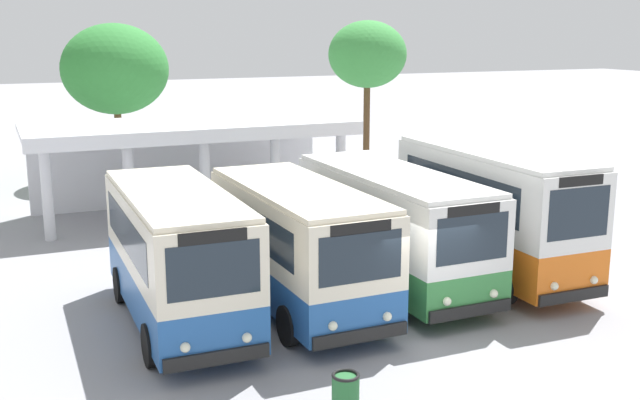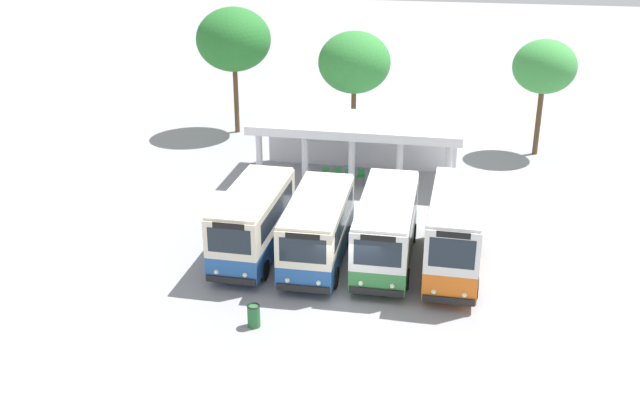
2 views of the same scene
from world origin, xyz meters
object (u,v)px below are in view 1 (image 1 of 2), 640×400
at_px(waiting_chair_fourth_seat, 210,204).
at_px(litter_bin_apron, 346,398).
at_px(city_bus_nearest_orange, 177,252).
at_px(waiting_chair_end_by_column, 155,209).
at_px(city_bus_middle_cream, 392,223).
at_px(waiting_chair_middle_seat, 193,206).
at_px(waiting_chair_fifth_seat, 229,203).
at_px(city_bus_second_in_row, 298,241).
at_px(waiting_chair_second_from_end, 174,207).
at_px(city_bus_fourth_amber, 492,207).

distance_m(waiting_chair_fourth_seat, litter_bin_apron, 15.47).
bearing_deg(waiting_chair_fourth_seat, city_bus_nearest_orange, -109.44).
bearing_deg(litter_bin_apron, waiting_chair_fourth_seat, 83.08).
relative_size(waiting_chair_end_by_column, litter_bin_apron, 0.96).
relative_size(city_bus_middle_cream, waiting_chair_end_by_column, 8.54).
xyz_separation_m(waiting_chair_middle_seat, waiting_chair_fifth_seat, (1.33, -0.03, 0.00)).
relative_size(city_bus_nearest_orange, litter_bin_apron, 7.44).
relative_size(city_bus_second_in_row, waiting_chair_fourth_seat, 7.86).
relative_size(waiting_chair_middle_seat, waiting_chair_fifth_seat, 1.00).
bearing_deg(waiting_chair_middle_seat, waiting_chair_second_from_end, 173.34).
bearing_deg(city_bus_middle_cream, waiting_chair_middle_seat, 108.47).
distance_m(waiting_chair_fifth_seat, litter_bin_apron, 15.44).
relative_size(city_bus_nearest_orange, waiting_chair_middle_seat, 7.78).
bearing_deg(city_bus_second_in_row, city_bus_nearest_orange, 178.39).
height_order(city_bus_nearest_orange, litter_bin_apron, city_bus_nearest_orange).
distance_m(city_bus_second_in_row, litter_bin_apron, 5.83).
relative_size(waiting_chair_end_by_column, waiting_chair_middle_seat, 1.00).
bearing_deg(city_bus_nearest_orange, waiting_chair_end_by_column, 81.53).
bearing_deg(city_bus_middle_cream, city_bus_fourth_amber, -6.30).
height_order(city_bus_fourth_amber, waiting_chair_end_by_column, city_bus_fourth_amber).
relative_size(city_bus_second_in_row, waiting_chair_fifth_seat, 7.86).
height_order(city_bus_middle_cream, waiting_chair_middle_seat, city_bus_middle_cream).
bearing_deg(waiting_chair_fourth_seat, waiting_chair_end_by_column, -178.34).
bearing_deg(waiting_chair_second_from_end, city_bus_second_in_row, -85.31).
bearing_deg(waiting_chair_fourth_seat, litter_bin_apron, -96.92).
bearing_deg(waiting_chair_fourth_seat, waiting_chair_middle_seat, -172.14).
relative_size(waiting_chair_end_by_column, waiting_chair_fifth_seat, 1.00).
distance_m(waiting_chair_end_by_column, waiting_chair_middle_seat, 1.33).
bearing_deg(city_bus_nearest_orange, litter_bin_apron, -74.39).
relative_size(city_bus_second_in_row, litter_bin_apron, 7.51).
xyz_separation_m(waiting_chair_fourth_seat, litter_bin_apron, (-1.86, -15.36, -0.07)).
relative_size(city_bus_middle_cream, waiting_chair_fourth_seat, 8.54).
height_order(city_bus_second_in_row, waiting_chair_fifth_seat, city_bus_second_in_row).
bearing_deg(city_bus_middle_cream, waiting_chair_end_by_column, 115.54).
bearing_deg(litter_bin_apron, waiting_chair_fifth_seat, 80.57).
relative_size(waiting_chair_second_from_end, waiting_chair_middle_seat, 1.00).
bearing_deg(city_bus_nearest_orange, waiting_chair_fourth_seat, 70.56).
height_order(city_bus_nearest_orange, waiting_chair_fourth_seat, city_bus_nearest_orange).
bearing_deg(litter_bin_apron, waiting_chair_middle_seat, 85.51).
bearing_deg(waiting_chair_middle_seat, city_bus_fourth_amber, -57.77).
xyz_separation_m(city_bus_nearest_orange, waiting_chair_fifth_seat, (4.10, 9.61, -1.22)).
bearing_deg(waiting_chair_second_from_end, waiting_chair_middle_seat, -6.66).
xyz_separation_m(waiting_chair_second_from_end, waiting_chair_fourth_seat, (1.33, 0.01, 0.00)).
distance_m(waiting_chair_fourth_seat, waiting_chair_fifth_seat, 0.68).
height_order(city_bus_nearest_orange, city_bus_second_in_row, city_bus_nearest_orange).
height_order(waiting_chair_second_from_end, waiting_chair_fourth_seat, same).
bearing_deg(waiting_chair_fourth_seat, city_bus_middle_cream, -75.51).
height_order(city_bus_second_in_row, waiting_chair_end_by_column, city_bus_second_in_row).
bearing_deg(waiting_chair_fifth_seat, waiting_chair_fourth_seat, 169.23).
distance_m(city_bus_fourth_amber, waiting_chair_fifth_seat, 10.58).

